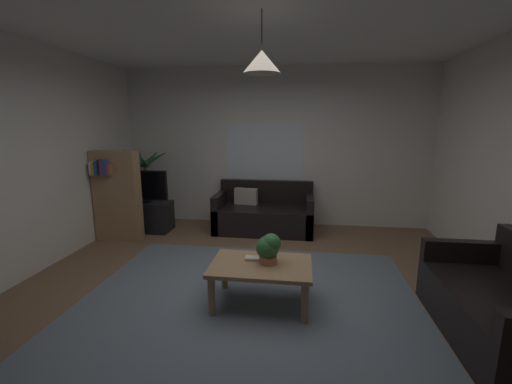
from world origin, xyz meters
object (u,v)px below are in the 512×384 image
at_px(coffee_table, 261,270).
at_px(tv_stand, 145,216).
at_px(bookshelf_corner, 117,195).
at_px(pendant_lamp, 262,62).
at_px(couch_under_window, 264,215).
at_px(book_on_table_0, 253,258).
at_px(potted_plant_on_table, 269,247).
at_px(remote_on_table_0, 272,259).
at_px(tv, 142,186).
at_px(potted_palm_corner, 147,190).
at_px(couch_right_side, 505,311).

bearing_deg(coffee_table, tv_stand, 137.25).
relative_size(bookshelf_corner, pendant_lamp, 2.65).
bearing_deg(pendant_lamp, couch_under_window, 95.87).
bearing_deg(book_on_table_0, potted_plant_on_table, -17.34).
xyz_separation_m(coffee_table, remote_on_table_0, (0.10, 0.10, 0.08)).
height_order(tv, bookshelf_corner, bookshelf_corner).
relative_size(book_on_table_0, bookshelf_corner, 0.11).
bearing_deg(book_on_table_0, potted_palm_corner, 133.12).
bearing_deg(tv_stand, couch_under_window, 7.74).
height_order(couch_under_window, couch_right_side, same).
distance_m(tv_stand, bookshelf_corner, 0.70).
height_order(couch_right_side, potted_palm_corner, potted_palm_corner).
bearing_deg(potted_palm_corner, coffee_table, -46.72).
relative_size(couch_under_window, potted_plant_on_table, 5.36).
bearing_deg(pendant_lamp, potted_plant_on_table, 26.93).
distance_m(couch_under_window, couch_right_side, 3.55).
bearing_deg(potted_palm_corner, book_on_table_0, -46.88).
height_order(tv_stand, pendant_lamp, pendant_lamp).
xyz_separation_m(couch_under_window, couch_right_side, (2.33, -2.68, 0.00)).
bearing_deg(couch_under_window, potted_plant_on_table, -82.30).
bearing_deg(book_on_table_0, bookshelf_corner, 147.17).
bearing_deg(tv, couch_right_side, -28.72).
bearing_deg(pendant_lamp, book_on_table_0, 137.60).
bearing_deg(pendant_lamp, tv_stand, 137.25).
height_order(couch_under_window, potted_plant_on_table, couch_under_window).
relative_size(coffee_table, bookshelf_corner, 0.71).
xyz_separation_m(bookshelf_corner, pendant_lamp, (2.45, -1.61, 1.62)).
bearing_deg(tv_stand, bookshelf_corner, -110.88).
relative_size(couch_under_window, bookshelf_corner, 1.17).
bearing_deg(couch_right_side, potted_palm_corner, -122.67).
bearing_deg(couch_right_side, bookshelf_corner, -112.94).
relative_size(couch_under_window, tv_stand, 1.82).
distance_m(potted_palm_corner, pendant_lamp, 3.96).
height_order(remote_on_table_0, bookshelf_corner, bookshelf_corner).
xyz_separation_m(tv_stand, potted_palm_corner, (-0.17, 0.49, 0.35)).
distance_m(coffee_table, bookshelf_corner, 2.95).
xyz_separation_m(potted_plant_on_table, potted_palm_corner, (-2.51, 2.55, 0.00)).
height_order(couch_under_window, coffee_table, couch_under_window).
relative_size(couch_right_side, tv, 1.70).
height_order(coffee_table, potted_palm_corner, potted_palm_corner).
distance_m(potted_plant_on_table, bookshelf_corner, 2.98).
relative_size(potted_plant_on_table, tv_stand, 0.34).
xyz_separation_m(potted_palm_corner, bookshelf_corner, (-0.01, -0.98, 0.12)).
relative_size(remote_on_table_0, bookshelf_corner, 0.11).
xyz_separation_m(tv, bookshelf_corner, (-0.19, -0.47, -0.06)).
relative_size(couch_right_side, tv_stand, 1.66).
bearing_deg(couch_under_window, couch_right_side, -49.01).
xyz_separation_m(remote_on_table_0, tv_stand, (-2.36, 1.99, -0.19)).
xyz_separation_m(remote_on_table_0, potted_plant_on_table, (-0.02, -0.07, 0.15)).
distance_m(tv, potted_palm_corner, 0.57).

